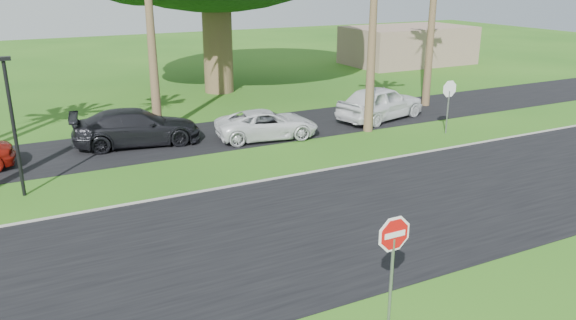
# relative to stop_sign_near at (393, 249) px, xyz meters

# --- Properties ---
(ground) EXTENTS (120.00, 120.00, 0.00)m
(ground) POSITION_rel_stop_sign_near_xyz_m (-0.50, 3.00, -1.77)
(ground) COLOR #255816
(ground) RESTS_ON ground
(road) EXTENTS (120.00, 8.00, 0.02)m
(road) POSITION_rel_stop_sign_near_xyz_m (-0.50, 5.00, -1.76)
(road) COLOR black
(road) RESTS_ON ground
(parking_strip) EXTENTS (120.00, 5.00, 0.02)m
(parking_strip) POSITION_rel_stop_sign_near_xyz_m (-0.50, 15.50, -1.76)
(parking_strip) COLOR black
(parking_strip) RESTS_ON ground
(curb) EXTENTS (120.00, 0.12, 0.06)m
(curb) POSITION_rel_stop_sign_near_xyz_m (-0.50, 9.05, -1.74)
(curb) COLOR gray
(curb) RESTS_ON ground
(stop_sign_near) EXTENTS (1.05, 0.07, 2.62)m
(stop_sign_near) POSITION_rel_stop_sign_near_xyz_m (0.00, 0.00, 0.00)
(stop_sign_near) COLOR gray
(stop_sign_near) RESTS_ON ground
(stop_sign_far) EXTENTS (1.05, 0.07, 2.62)m
(stop_sign_far) POSITION_rel_stop_sign_near_xyz_m (11.50, 11.00, 0.00)
(stop_sign_far) COLOR gray
(stop_sign_far) RESTS_ON ground
(streetlight_right) EXTENTS (0.45, 0.25, 4.64)m
(streetlight_right) POSITION_rel_stop_sign_near_xyz_m (-6.50, 11.50, 0.88)
(streetlight_right) COLOR black
(streetlight_right) RESTS_ON ground
(building_far) EXTENTS (10.00, 6.00, 3.00)m
(building_far) POSITION_rel_stop_sign_near_xyz_m (23.50, 29.00, -0.27)
(building_far) COLOR gray
(building_far) RESTS_ON ground
(car_dark) EXTENTS (5.63, 2.91, 1.56)m
(car_dark) POSITION_rel_stop_sign_near_xyz_m (-1.75, 15.67, -0.99)
(car_dark) COLOR black
(car_dark) RESTS_ON ground
(car_minivan) EXTENTS (4.87, 2.77, 1.28)m
(car_minivan) POSITION_rel_stop_sign_near_xyz_m (3.70, 14.02, -1.13)
(car_minivan) COLOR silver
(car_minivan) RESTS_ON ground
(car_pickup) EXTENTS (5.43, 3.26, 1.73)m
(car_pickup) POSITION_rel_stop_sign_near_xyz_m (10.30, 14.53, -0.91)
(car_pickup) COLOR white
(car_pickup) RESTS_ON ground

